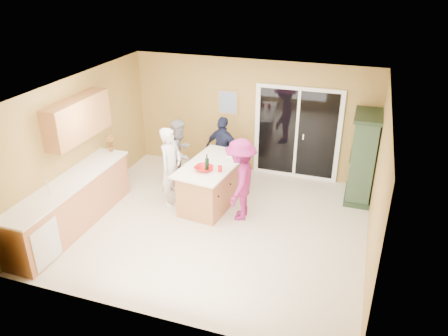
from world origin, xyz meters
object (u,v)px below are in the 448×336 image
(kitchen_island, at_px, (212,185))
(green_hutch, at_px, (363,159))
(woman_grey, at_px, (180,153))
(woman_white, at_px, (171,167))
(woman_navy, at_px, (223,150))
(woman_magenta, at_px, (240,180))

(kitchen_island, relative_size, green_hutch, 0.99)
(kitchen_island, bearing_deg, woman_grey, 155.43)
(green_hutch, bearing_deg, kitchen_island, -156.73)
(woman_white, bearing_deg, green_hutch, -59.94)
(green_hutch, distance_m, woman_grey, 3.79)
(green_hutch, relative_size, woman_navy, 1.22)
(kitchen_island, height_order, woman_magenta, woman_magenta)
(kitchen_island, xyz_separation_m, woman_grey, (-0.94, 0.58, 0.33))
(woman_navy, bearing_deg, green_hutch, -162.16)
(kitchen_island, relative_size, woman_magenta, 1.13)
(kitchen_island, relative_size, woman_white, 1.12)
(green_hutch, bearing_deg, woman_grey, -170.54)
(kitchen_island, distance_m, woman_grey, 1.15)
(green_hutch, relative_size, woman_magenta, 1.14)
(woman_grey, height_order, woman_navy, woman_grey)
(woman_magenta, bearing_deg, woman_navy, -154.15)
(green_hutch, height_order, woman_navy, green_hutch)
(kitchen_island, xyz_separation_m, woman_white, (-0.78, -0.22, 0.39))
(woman_white, relative_size, woman_navy, 1.08)
(woman_white, bearing_deg, woman_magenta, -84.83)
(woman_grey, height_order, woman_magenta, woman_magenta)
(woman_navy, relative_size, woman_magenta, 0.93)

